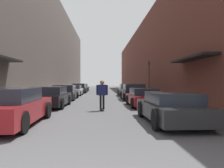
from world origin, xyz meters
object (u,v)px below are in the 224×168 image
at_px(parked_car_left_4, 80,88).
at_px(parked_car_left_3, 74,90).
at_px(parked_car_left_0, 13,107).
at_px(parked_car_left_5, 83,88).
at_px(skateboarder, 102,92).
at_px(traffic_light, 149,74).
at_px(parked_car_right_3, 127,90).
at_px(parked_car_left_2, 65,93).
at_px(parked_car_right_0, 171,108).
at_px(parked_car_right_2, 133,92).
at_px(parked_car_left_1, 50,97).
at_px(parked_car_right_1, 143,97).

bearing_deg(parked_car_left_4, parked_car_left_3, -90.55).
distance_m(parked_car_left_0, parked_car_left_5, 29.25).
relative_size(skateboarder, traffic_light, 0.46).
relative_size(parked_car_left_3, parked_car_right_3, 0.91).
relative_size(parked_car_left_2, parked_car_right_0, 1.03).
xyz_separation_m(parked_car_left_3, parked_car_right_2, (5.97, -6.35, 0.08)).
height_order(parked_car_left_3, parked_car_left_4, parked_car_left_4).
distance_m(parked_car_left_1, parked_car_left_2, 5.78).
bearing_deg(parked_car_left_4, parked_car_right_1, -71.60).
height_order(parked_car_right_1, parked_car_right_3, parked_car_right_3).
relative_size(parked_car_left_5, skateboarder, 2.74).
relative_size(parked_car_left_0, parked_car_right_2, 1.17).
height_order(parked_car_left_2, parked_car_left_4, parked_car_left_4).
bearing_deg(parked_car_left_5, parked_car_right_2, -71.78).
height_order(parked_car_left_4, parked_car_right_0, parked_car_left_4).
xyz_separation_m(parked_car_left_0, traffic_light, (7.93, 13.90, 1.66)).
distance_m(parked_car_left_3, parked_car_left_5, 11.92).
relative_size(parked_car_left_2, skateboarder, 2.73).
bearing_deg(parked_car_right_2, parked_car_left_5, 108.22).
distance_m(parked_car_left_0, parked_car_left_1, 5.68).
xyz_separation_m(parked_car_left_3, parked_car_right_1, (5.85, -11.56, -0.01)).
xyz_separation_m(parked_car_right_2, traffic_light, (2.01, 2.91, 1.65)).
xyz_separation_m(parked_car_right_3, skateboarder, (-2.77, -12.19, 0.36)).
bearing_deg(traffic_light, parked_car_left_1, -134.02).
height_order(parked_car_right_2, skateboarder, skateboarder).
relative_size(parked_car_left_1, skateboarder, 2.61).
bearing_deg(parked_car_left_0, parked_car_left_4, 89.99).
xyz_separation_m(parked_car_left_1, parked_car_left_3, (-0.04, 11.65, -0.04)).
bearing_deg(parked_car_left_4, parked_car_right_0, -75.90).
bearing_deg(parked_car_right_3, parked_car_right_1, -90.90).
relative_size(parked_car_right_0, parked_car_right_3, 0.98).
bearing_deg(skateboarder, parked_car_right_0, -54.74).
height_order(parked_car_left_3, parked_car_right_2, parked_car_right_2).
relative_size(parked_car_left_3, skateboarder, 2.47).
distance_m(parked_car_left_1, parked_car_right_0, 7.99).
bearing_deg(parked_car_left_1, parked_car_left_5, 90.21).
xyz_separation_m(parked_car_left_3, parked_car_right_3, (6.01, -1.29, 0.07)).
distance_m(parked_car_right_1, traffic_light, 8.58).
bearing_deg(parked_car_left_2, parked_car_right_0, -62.42).
bearing_deg(parked_car_left_2, parked_car_right_1, -43.95).
height_order(parked_car_right_2, traffic_light, traffic_light).
bearing_deg(parked_car_left_1, skateboarder, -29.76).
distance_m(parked_car_left_3, skateboarder, 13.87).
xyz_separation_m(parked_car_left_1, parked_car_right_2, (5.92, 5.30, 0.05)).
distance_m(parked_car_left_1, parked_car_left_3, 11.65).
xyz_separation_m(parked_car_left_5, traffic_light, (8.02, -15.35, 1.70)).
bearing_deg(parked_car_right_2, parked_car_left_3, 133.24).
height_order(parked_car_left_2, parked_car_right_0, parked_car_left_2).
bearing_deg(parked_car_left_4, traffic_light, -49.57).
xyz_separation_m(parked_car_left_3, skateboarder, (3.24, -13.47, 0.43)).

